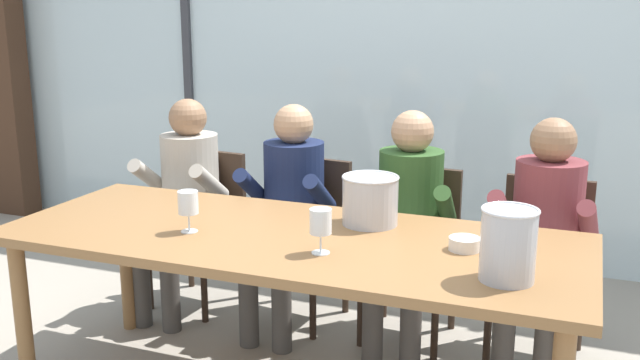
% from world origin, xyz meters
% --- Properties ---
extents(ground, '(14.00, 14.00, 0.00)m').
position_xyz_m(ground, '(0.00, 1.00, 0.00)').
color(ground, '#9E9384').
extents(window_glass_panel, '(7.60, 0.03, 2.60)m').
position_xyz_m(window_glass_panel, '(0.00, 2.07, 1.30)').
color(window_glass_panel, silver).
rests_on(window_glass_panel, ground).
extents(window_mullion_left, '(0.06, 0.06, 2.60)m').
position_xyz_m(window_mullion_left, '(-1.71, 2.05, 1.30)').
color(window_mullion_left, '#38383D').
rests_on(window_mullion_left, ground).
extents(hillside_vineyard, '(13.60, 2.40, 1.50)m').
position_xyz_m(hillside_vineyard, '(0.00, 6.01, 0.75)').
color(hillside_vineyard, '#477A38').
rests_on(hillside_vineyard, ground).
extents(dining_table, '(2.40, 0.93, 0.76)m').
position_xyz_m(dining_table, '(0.00, 0.00, 0.69)').
color(dining_table, olive).
rests_on(dining_table, ground).
extents(chair_near_curtain, '(0.48, 0.48, 0.86)m').
position_xyz_m(chair_near_curtain, '(-0.92, 0.88, 0.50)').
color(chair_near_curtain, '#332319').
rests_on(chair_near_curtain, ground).
extents(chair_left_of_center, '(0.49, 0.49, 0.86)m').
position_xyz_m(chair_left_of_center, '(-0.29, 0.90, 0.50)').
color(chair_left_of_center, '#332319').
rests_on(chair_left_of_center, ground).
extents(chair_center, '(0.45, 0.45, 0.86)m').
position_xyz_m(chair_center, '(0.32, 0.89, 0.50)').
color(chair_center, '#332319').
rests_on(chair_center, ground).
extents(chair_right_of_center, '(0.46, 0.46, 0.86)m').
position_xyz_m(chair_right_of_center, '(0.95, 0.88, 0.50)').
color(chair_right_of_center, '#332319').
rests_on(chair_right_of_center, ground).
extents(person_beige_jumper, '(0.46, 0.61, 1.18)m').
position_xyz_m(person_beige_jumper, '(-0.96, 0.74, 0.67)').
color(person_beige_jumper, '#B7AD9E').
rests_on(person_beige_jumper, ground).
extents(person_navy_polo, '(0.47, 0.62, 1.18)m').
position_xyz_m(person_navy_polo, '(-0.33, 0.74, 0.67)').
color(person_navy_polo, '#192347').
rests_on(person_navy_polo, ground).
extents(person_olive_shirt, '(0.48, 0.62, 1.18)m').
position_xyz_m(person_olive_shirt, '(0.31, 0.74, 0.67)').
color(person_olive_shirt, '#2D5123').
rests_on(person_olive_shirt, ground).
extents(person_maroon_top, '(0.49, 0.63, 1.18)m').
position_xyz_m(person_maroon_top, '(0.96, 0.74, 0.67)').
color(person_maroon_top, brown).
rests_on(person_maroon_top, ground).
extents(ice_bucket_primary, '(0.25, 0.25, 0.21)m').
position_xyz_m(ice_bucket_primary, '(0.27, 0.26, 0.87)').
color(ice_bucket_primary, '#B7B7BC').
rests_on(ice_bucket_primary, dining_table).
extents(ice_bucket_secondary, '(0.20, 0.20, 0.25)m').
position_xyz_m(ice_bucket_secondary, '(0.89, -0.20, 0.89)').
color(ice_bucket_secondary, '#B7B7BC').
rests_on(ice_bucket_secondary, dining_table).
extents(tasting_bowl, '(0.12, 0.12, 0.05)m').
position_xyz_m(tasting_bowl, '(0.70, 0.06, 0.79)').
color(tasting_bowl, silver).
rests_on(tasting_bowl, dining_table).
extents(wine_glass_by_left_taster, '(0.08, 0.08, 0.17)m').
position_xyz_m(wine_glass_by_left_taster, '(-0.40, -0.12, 0.88)').
color(wine_glass_by_left_taster, silver).
rests_on(wine_glass_by_left_taster, dining_table).
extents(wine_glass_near_bucket, '(0.08, 0.08, 0.17)m').
position_xyz_m(wine_glass_near_bucket, '(0.20, -0.17, 0.88)').
color(wine_glass_near_bucket, silver).
rests_on(wine_glass_near_bucket, dining_table).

